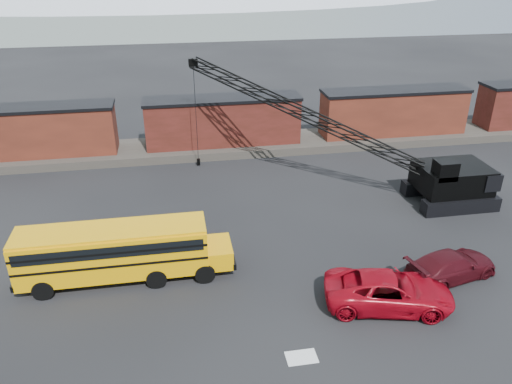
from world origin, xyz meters
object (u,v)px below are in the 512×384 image
(red_pickup, at_px, (389,291))
(crawler_crane, at_px, (308,116))
(school_bus, at_px, (120,251))
(maroon_suv, at_px, (451,265))

(red_pickup, xyz_separation_m, crawler_crane, (-0.30, 15.04, 4.55))
(school_bus, bearing_deg, maroon_suv, -9.64)
(red_pickup, relative_size, maroon_suv, 1.20)
(maroon_suv, distance_m, crawler_crane, 14.92)
(crawler_crane, bearing_deg, red_pickup, -88.87)
(red_pickup, height_order, maroon_suv, red_pickup)
(maroon_suv, bearing_deg, red_pickup, 97.09)
(school_bus, height_order, red_pickup, school_bus)
(red_pickup, distance_m, maroon_suv, 4.71)
(school_bus, height_order, maroon_suv, school_bus)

